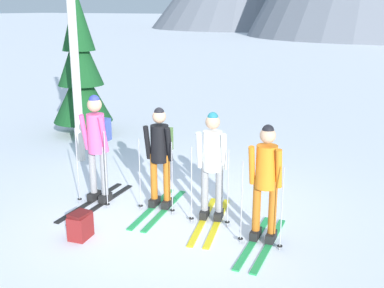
% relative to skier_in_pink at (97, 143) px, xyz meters
% --- Properties ---
extents(ground_plane, '(400.00, 400.00, 0.00)m').
position_rel_skier_in_pink_xyz_m(ground_plane, '(1.24, 0.13, -1.01)').
color(ground_plane, white).
extents(skier_in_pink, '(0.61, 1.79, 1.78)m').
position_rel_skier_in_pink_xyz_m(skier_in_pink, '(0.00, 0.00, 0.00)').
color(skier_in_pink, black).
rests_on(skier_in_pink, ground).
extents(skier_in_black, '(0.60, 1.68, 1.63)m').
position_rel_skier_in_pink_xyz_m(skier_in_black, '(1.02, 0.26, -0.10)').
color(skier_in_black, green).
rests_on(skier_in_black, ground).
extents(skier_in_white, '(0.72, 1.73, 1.66)m').
position_rel_skier_in_pink_xyz_m(skier_in_white, '(1.93, 0.25, -0.08)').
color(skier_in_white, yellow).
rests_on(skier_in_white, ground).
extents(skier_in_orange, '(0.61, 1.65, 1.64)m').
position_rel_skier_in_pink_xyz_m(skier_in_orange, '(2.86, -0.07, -0.12)').
color(skier_in_orange, green).
rests_on(skier_in_orange, ground).
extents(pine_tree_near, '(1.46, 1.46, 3.52)m').
position_rel_skier_in_pink_xyz_m(pine_tree_near, '(-3.10, 3.28, 0.60)').
color(pine_tree_near, '#51381E').
rests_on(pine_tree_near, ground).
extents(birch_tree_tall, '(0.85, 0.41, 5.14)m').
position_rel_skier_in_pink_xyz_m(birch_tree_tall, '(-1.73, 1.55, 1.60)').
color(birch_tree_tall, silver).
rests_on(birch_tree_tall, ground).
extents(backpack_on_snow_front, '(0.29, 0.35, 0.38)m').
position_rel_skier_in_pink_xyz_m(backpack_on_snow_front, '(0.59, -1.17, -0.82)').
color(backpack_on_snow_front, maroon).
rests_on(backpack_on_snow_front, ground).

